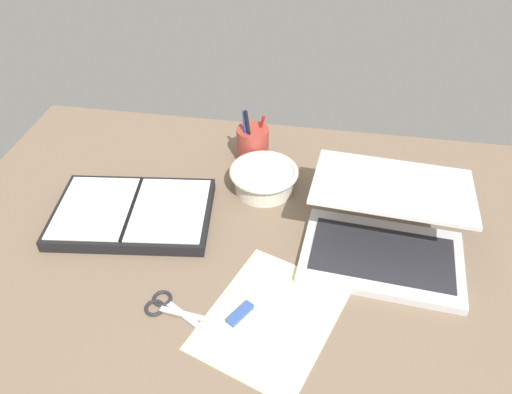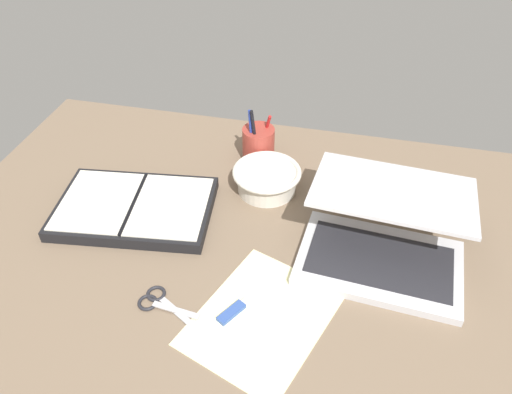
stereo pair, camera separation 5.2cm
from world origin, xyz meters
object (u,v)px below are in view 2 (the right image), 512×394
object	(u,v)px
bowl	(267,179)
pen_cup	(258,144)
scissors	(158,301)
planner	(135,208)
laptop	(384,238)

from	to	relation	value
bowl	pen_cup	xyz separation A→B (cm)	(-4.75, 11.70, 1.46)
scissors	planner	bearing A→B (deg)	140.53
scissors	pen_cup	bearing A→B (deg)	98.61
scissors	laptop	bearing A→B (deg)	46.76
bowl	scissors	xyz separation A→B (cm)	(-13.29, -38.35, -3.03)
bowl	laptop	bearing A→B (deg)	-29.48
laptop	bowl	distance (cm)	32.34
bowl	planner	size ratio (longest dim) A/B	0.44
pen_cup	laptop	bearing A→B (deg)	-40.02
bowl	scissors	world-z (taller)	bowl
laptop	scissors	bearing A→B (deg)	-146.99
laptop	bowl	world-z (taller)	laptop
bowl	pen_cup	size ratio (longest dim) A/B	1.05
laptop	planner	bearing A→B (deg)	-176.19
laptop	pen_cup	distance (cm)	42.92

